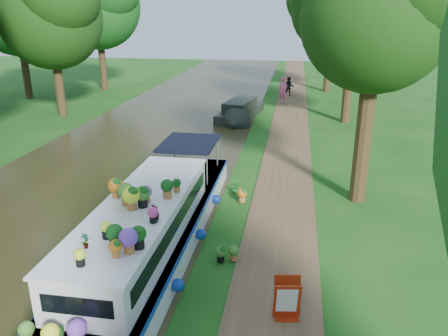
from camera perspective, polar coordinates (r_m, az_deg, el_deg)
ground at (r=13.60m, az=2.24°, el=-8.18°), size 100.00×100.00×0.00m
canal_water at (r=15.43m, az=-20.58°, el=-5.94°), size 10.00×100.00×0.02m
towpath at (r=13.52m, az=7.34°, el=-8.45°), size 2.20×100.00×0.03m
plant_boat at (r=11.57m, az=-10.55°, el=-9.09°), size 2.29×13.52×2.23m
tree_near_overhang at (r=15.19m, az=19.42°, el=19.59°), size 5.52×5.28×8.99m
tree_near_mid at (r=27.19m, az=16.72°, el=19.12°), size 6.90×6.60×9.40m
tree_near_far at (r=38.12m, az=14.04°, el=20.22°), size 7.59×7.26×10.30m
tree_far_c at (r=30.01m, az=-21.76°, el=18.74°), size 7.13×6.82×9.59m
tree_far_h at (r=37.17m, az=-25.57°, el=19.14°), size 7.82×7.48×10.49m
second_boat at (r=27.67m, az=2.10°, el=7.44°), size 2.64×6.30×1.17m
sandwich_board at (r=10.00m, az=8.22°, el=-16.76°), size 0.61×0.54×0.93m
pedestrian_pink at (r=32.51m, az=7.67°, el=10.02°), size 0.73×0.51×1.89m
pedestrian_dark at (r=35.42m, az=8.49°, el=10.46°), size 0.73×0.57×1.51m
verge_plant at (r=16.25m, az=1.46°, el=-2.50°), size 0.42×0.38×0.44m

